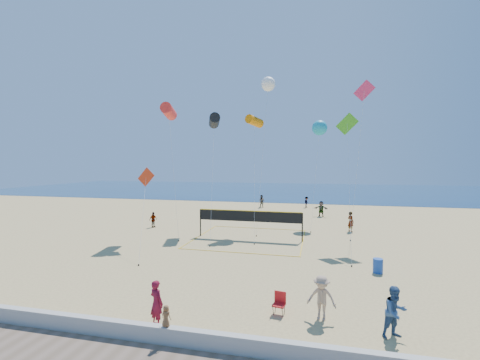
% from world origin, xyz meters
% --- Properties ---
extents(ground, '(120.00, 120.00, 0.00)m').
position_xyz_m(ground, '(0.00, 0.00, 0.00)').
color(ground, tan).
rests_on(ground, ground).
extents(ocean, '(140.00, 50.00, 0.03)m').
position_xyz_m(ocean, '(0.00, 62.00, 0.01)').
color(ocean, navy).
rests_on(ocean, ground).
extents(seawall, '(32.00, 0.30, 0.60)m').
position_xyz_m(seawall, '(0.00, -3.00, 0.30)').
color(seawall, '#ADADA8').
rests_on(seawall, ground).
extents(woman, '(0.77, 0.66, 1.78)m').
position_xyz_m(woman, '(-1.74, -1.96, 0.89)').
color(woman, maroon).
rests_on(woman, ground).
extents(toddler, '(0.41, 0.31, 0.75)m').
position_xyz_m(toddler, '(-0.84, -2.99, 0.97)').
color(toddler, brown).
rests_on(toddler, seawall).
extents(bystander_a, '(1.12, 1.03, 1.86)m').
position_xyz_m(bystander_a, '(6.98, -0.80, 0.93)').
color(bystander_a, '#32517D').
rests_on(bystander_a, ground).
extents(bystander_b, '(1.25, 0.87, 1.78)m').
position_xyz_m(bystander_b, '(4.44, -0.03, 0.89)').
color(bystander_b, tan).
rests_on(bystander_b, ground).
extents(far_person_0, '(0.68, 0.94, 1.49)m').
position_xyz_m(far_person_0, '(-11.14, 15.33, 0.74)').
color(far_person_0, gray).
rests_on(far_person_0, ground).
extents(far_person_1, '(1.75, 0.87, 1.80)m').
position_xyz_m(far_person_1, '(4.96, 25.55, 0.90)').
color(far_person_1, gray).
rests_on(far_person_1, ground).
extents(far_person_2, '(0.75, 0.80, 1.84)m').
position_xyz_m(far_person_2, '(7.41, 17.56, 0.92)').
color(far_person_2, gray).
rests_on(far_person_2, ground).
extents(far_person_3, '(1.00, 0.87, 1.76)m').
position_xyz_m(far_person_3, '(-3.01, 31.48, 0.88)').
color(far_person_3, gray).
rests_on(far_person_3, ground).
extents(far_person_4, '(0.87, 1.12, 1.53)m').
position_xyz_m(far_person_4, '(3.13, 32.98, 0.77)').
color(far_person_4, gray).
rests_on(far_person_4, ground).
extents(camp_chair, '(0.56, 0.67, 1.01)m').
position_xyz_m(camp_chair, '(2.76, 0.08, 0.51)').
color(camp_chair, red).
rests_on(camp_chair, ground).
extents(trash_barrel, '(0.71, 0.71, 0.81)m').
position_xyz_m(trash_barrel, '(7.70, 6.33, 0.41)').
color(trash_barrel, '#1843A1').
rests_on(trash_barrel, ground).
extents(volleyball_net, '(8.90, 8.75, 2.35)m').
position_xyz_m(volleyball_net, '(-1.06, 12.80, 1.60)').
color(volleyball_net, black).
rests_on(volleyball_net, ground).
extents(kite_0, '(2.94, 4.27, 11.50)m').
position_xyz_m(kite_0, '(-8.53, 13.58, 10.83)').
color(kite_0, red).
rests_on(kite_0, ground).
extents(kite_1, '(2.74, 8.32, 10.96)m').
position_xyz_m(kite_1, '(-5.26, 16.63, 10.31)').
color(kite_1, black).
rests_on(kite_1, ground).
extents(kite_2, '(2.03, 7.54, 10.81)m').
position_xyz_m(kite_2, '(-1.49, 17.33, 10.23)').
color(kite_2, orange).
rests_on(kite_2, ground).
extents(kite_3, '(3.10, 5.30, 5.94)m').
position_xyz_m(kite_3, '(-8.43, 9.24, 4.90)').
color(kite_3, '#B92F13').
rests_on(kite_3, ground).
extents(kite_4, '(1.73, 6.93, 10.22)m').
position_xyz_m(kite_4, '(6.59, 13.43, 8.85)').
color(kite_4, green).
rests_on(kite_4, ground).
extents(kite_5, '(2.03, 2.50, 13.24)m').
position_xyz_m(kite_5, '(8.08, 15.92, 11.68)').
color(kite_5, '#E22E60').
rests_on(kite_5, ground).
extents(kite_6, '(1.51, 6.80, 14.97)m').
position_xyz_m(kite_6, '(-0.53, 19.73, 14.24)').
color(kite_6, white).
rests_on(kite_6, ground).
extents(kite_7, '(2.06, 6.56, 10.74)m').
position_xyz_m(kite_7, '(4.62, 21.85, 9.95)').
color(kite_7, '#1798BC').
rests_on(kite_7, ground).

